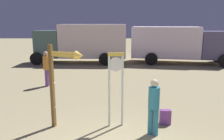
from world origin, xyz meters
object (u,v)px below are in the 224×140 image
(box_truck_near, at_px, (175,43))
(box_truck_far, at_px, (82,42))
(standing_clock, at_px, (115,82))
(person_distant, at_px, (46,67))
(arrow_sign, at_px, (61,73))
(person_near_clock, at_px, (153,104))
(backpack, at_px, (164,117))

(box_truck_near, distance_m, box_truck_far, 7.04)
(standing_clock, xyz_separation_m, person_distant, (-3.28, 4.40, -0.41))
(standing_clock, bearing_deg, arrow_sign, -172.00)
(arrow_sign, relative_size, person_near_clock, 1.55)
(arrow_sign, bearing_deg, box_truck_near, 60.65)
(standing_clock, xyz_separation_m, person_near_clock, (1.02, -0.60, -0.48))
(person_near_clock, relative_size, box_truck_far, 0.23)
(person_near_clock, relative_size, person_distant, 0.93)
(person_distant, bearing_deg, arrow_sign, -69.17)
(arrow_sign, bearing_deg, standing_clock, 8.00)
(person_distant, bearing_deg, standing_clock, -53.27)
(arrow_sign, bearing_deg, person_near_clock, -8.63)
(standing_clock, relative_size, backpack, 4.88)
(box_truck_far, bearing_deg, arrow_sign, -85.98)
(box_truck_far, bearing_deg, person_near_clock, -74.02)
(person_near_clock, xyz_separation_m, person_distant, (-4.31, 5.00, 0.07))
(arrow_sign, distance_m, box_truck_near, 12.74)
(box_truck_far, bearing_deg, person_distant, -98.21)
(box_truck_far, bearing_deg, box_truck_near, -1.44)
(arrow_sign, distance_m, person_near_clock, 2.70)
(standing_clock, xyz_separation_m, box_truck_far, (-2.32, 11.07, 0.23))
(standing_clock, bearing_deg, box_truck_near, 66.58)
(standing_clock, height_order, person_distant, standing_clock)
(arrow_sign, bearing_deg, backpack, 5.72)
(standing_clock, xyz_separation_m, arrow_sign, (-1.53, -0.21, 0.31))
(standing_clock, distance_m, person_distant, 5.50)
(backpack, bearing_deg, person_near_clock, -125.82)
(person_distant, distance_m, box_truck_far, 6.77)
(backpack, distance_m, person_distant, 6.50)
(person_near_clock, distance_m, box_truck_near, 12.09)
(person_near_clock, height_order, backpack, person_near_clock)
(arrow_sign, height_order, person_distant, arrow_sign)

